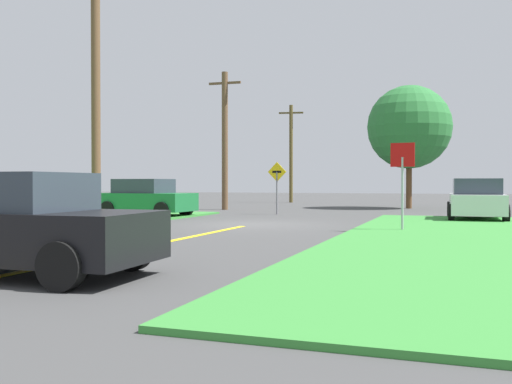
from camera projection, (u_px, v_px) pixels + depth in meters
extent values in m
plane|color=#414141|center=(253.00, 224.00, 19.99)|extent=(120.00, 120.00, 0.00)
cube|color=yellow|center=(130.00, 249.00, 12.44)|extent=(0.20, 14.00, 0.01)
cylinder|color=#9EA0A8|center=(402.00, 195.00, 16.83)|extent=(0.07, 0.07, 2.22)
cube|color=red|center=(403.00, 155.00, 16.81)|extent=(0.70, 0.12, 0.70)
cube|color=#196B33|center=(147.00, 202.00, 24.43)|extent=(4.02, 2.20, 0.76)
cube|color=#2D3842|center=(144.00, 186.00, 24.49)|extent=(2.25, 1.86, 0.60)
cylinder|color=black|center=(186.00, 208.00, 24.82)|extent=(0.69, 0.26, 0.68)
cylinder|color=black|center=(162.00, 210.00, 23.03)|extent=(0.69, 0.26, 0.68)
cylinder|color=black|center=(134.00, 207.00, 25.84)|extent=(0.69, 0.26, 0.68)
cylinder|color=black|center=(108.00, 209.00, 24.05)|extent=(0.69, 0.26, 0.68)
cube|color=silver|center=(476.00, 204.00, 22.10)|extent=(2.01, 4.00, 0.76)
cube|color=#2D3842|center=(477.00, 186.00, 21.87)|extent=(1.73, 2.21, 0.60)
cylinder|color=black|center=(450.00, 210.00, 23.67)|extent=(0.24, 0.69, 0.68)
cylinder|color=black|center=(499.00, 210.00, 23.10)|extent=(0.24, 0.69, 0.68)
cylinder|color=black|center=(451.00, 213.00, 21.11)|extent=(0.24, 0.69, 0.68)
cylinder|color=black|center=(506.00, 214.00, 20.54)|extent=(0.24, 0.69, 0.68)
cube|color=black|center=(19.00, 235.00, 8.99)|extent=(4.39, 2.05, 0.76)
cube|color=#2D3842|center=(6.00, 192.00, 9.05)|extent=(2.43, 1.76, 0.60)
cylinder|color=black|center=(132.00, 250.00, 9.45)|extent=(0.69, 0.24, 0.68)
cylinder|color=black|center=(61.00, 266.00, 7.65)|extent=(0.69, 0.24, 0.68)
cylinder|color=brown|center=(96.00, 89.00, 19.24)|extent=(0.30, 0.30, 9.27)
cylinder|color=brown|center=(225.00, 141.00, 30.71)|extent=(0.33, 0.33, 7.42)
cube|color=brown|center=(225.00, 83.00, 30.66)|extent=(1.80, 0.18, 0.12)
cylinder|color=brown|center=(291.00, 154.00, 41.97)|extent=(0.27, 0.27, 7.18)
cube|color=brown|center=(291.00, 113.00, 41.93)|extent=(1.80, 0.41, 0.12)
cylinder|color=slate|center=(277.00, 193.00, 26.19)|extent=(0.08, 0.08, 1.96)
cube|color=yellow|center=(277.00, 172.00, 26.17)|extent=(0.90, 0.12, 0.91)
cube|color=black|center=(277.00, 172.00, 26.17)|extent=(0.45, 0.09, 0.10)
cylinder|color=brown|center=(409.00, 184.00, 32.26)|extent=(0.32, 0.32, 2.72)
sphere|color=#287032|center=(409.00, 127.00, 32.20)|extent=(4.70, 4.70, 4.70)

